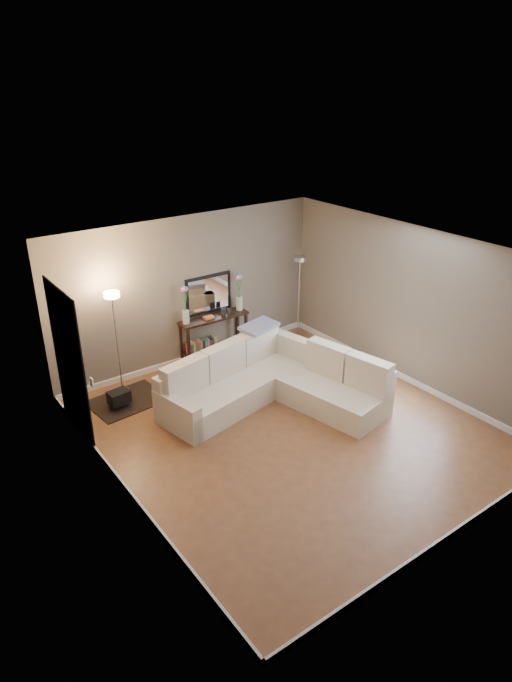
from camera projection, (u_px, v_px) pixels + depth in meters
floor at (288, 429)px, 8.26m from camera, size 5.00×5.50×0.01m
ceiling at (293, 255)px, 7.15m from camera, size 5.00×5.50×0.01m
wall_back at (189, 291)px, 9.72m from camera, size 5.00×0.02×2.60m
wall_front at (465, 446)px, 5.68m from camera, size 5.00×0.02×2.60m
wall_left at (117, 406)px, 6.37m from camera, size 0.02×5.50×2.60m
wall_right at (413, 307)px, 9.04m from camera, size 0.02×5.50×2.60m
baseboard_back at (193, 357)px, 10.24m from camera, size 5.00×0.03×0.10m
baseboard_front at (445, 539)px, 6.23m from camera, size 5.00×0.03×0.10m
baseboard_left at (129, 493)px, 6.92m from camera, size 0.03×5.50×0.10m
baseboard_right at (404, 377)px, 9.56m from camera, size 0.03×5.50×0.10m
doorway at (69, 364)px, 7.72m from camera, size 0.02×1.20×2.20m
switch_plate at (92, 382)px, 7.05m from camera, size 0.02×0.08×0.12m
sectional_sofa at (269, 382)px, 8.82m from camera, size 3.00×2.59×0.91m
throw_blanket at (259, 326)px, 9.25m from camera, size 0.72×0.52×0.09m
console_table at (210, 335)px, 10.12m from camera, size 1.29×0.38×0.79m
leaning_mirror at (208, 294)px, 9.98m from camera, size 0.91×0.07×0.71m
table_decor at (214, 315)px, 9.97m from camera, size 0.54×0.12×0.13m
flower_vase_left at (185, 308)px, 9.61m from camera, size 0.15×0.12×0.68m
flower_vase_right at (239, 295)px, 10.17m from camera, size 0.15×0.12×0.68m
floor_lamp_lit at (115, 323)px, 8.71m from camera, size 0.26×0.26×1.70m
floor_lamp_unlit at (299, 282)px, 10.54m from camera, size 0.29×0.29×1.65m
charcoal_rug at (128, 401)px, 8.95m from camera, size 1.18×0.93×0.01m
black_bag at (119, 397)px, 8.70m from camera, size 0.33×0.25×0.20m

